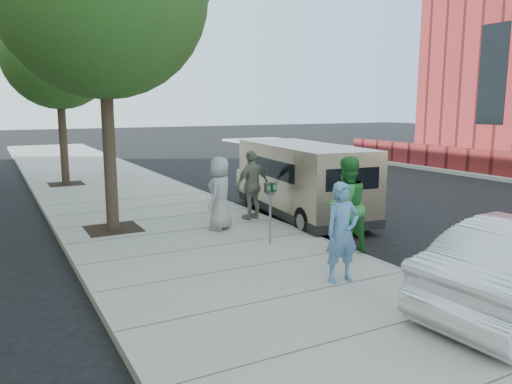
% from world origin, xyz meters
% --- Properties ---
extents(ground, '(120.00, 120.00, 0.00)m').
position_xyz_m(ground, '(0.00, 0.00, 0.00)').
color(ground, black).
rests_on(ground, ground).
extents(sidewalk, '(5.00, 60.00, 0.15)m').
position_xyz_m(sidewalk, '(-1.00, 0.00, 0.07)').
color(sidewalk, gray).
rests_on(sidewalk, ground).
extents(curb_face, '(0.12, 60.00, 0.16)m').
position_xyz_m(curb_face, '(1.44, 0.00, 0.07)').
color(curb_face, gray).
rests_on(curb_face, ground).
extents(tree_far, '(3.92, 3.80, 6.49)m').
position_xyz_m(tree_far, '(-2.25, 10.00, 4.88)').
color(tree_far, black).
rests_on(tree_far, sidewalk).
extents(parking_meter, '(0.27, 0.12, 1.27)m').
position_xyz_m(parking_meter, '(0.29, -0.36, 1.07)').
color(parking_meter, gray).
rests_on(parking_meter, sidewalk).
extents(van, '(2.31, 5.42, 1.95)m').
position_xyz_m(van, '(2.53, 1.92, 1.03)').
color(van, tan).
rests_on(van, ground).
extents(person_officer, '(0.63, 0.44, 1.62)m').
position_xyz_m(person_officer, '(0.18, -2.84, 0.96)').
color(person_officer, '#5584B5').
rests_on(person_officer, sidewalk).
extents(person_green_shirt, '(0.96, 0.77, 1.87)m').
position_xyz_m(person_green_shirt, '(1.20, -1.66, 1.08)').
color(person_green_shirt, '#2A8233').
rests_on(person_green_shirt, sidewalk).
extents(person_gray_shirt, '(0.95, 0.94, 1.66)m').
position_xyz_m(person_gray_shirt, '(-0.12, 1.25, 0.98)').
color(person_gray_shirt, '#9D9D9F').
rests_on(person_gray_shirt, sidewalk).
extents(person_striped_polo, '(1.08, 0.64, 1.73)m').
position_xyz_m(person_striped_polo, '(1.01, 1.78, 1.01)').
color(person_striped_polo, gray).
rests_on(person_striped_polo, sidewalk).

